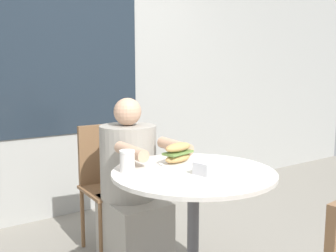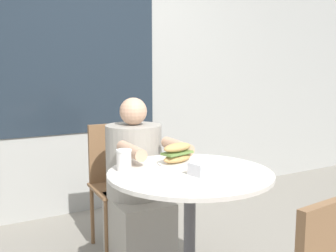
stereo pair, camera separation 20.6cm
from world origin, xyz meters
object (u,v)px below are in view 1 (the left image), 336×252
at_px(cafe_table, 193,208).
at_px(sandwich_on_plate, 178,155).
at_px(drink_cup, 127,161).
at_px(diner_chair, 107,175).
at_px(seated_diner, 132,196).

height_order(cafe_table, sandwich_on_plate, sandwich_on_plate).
bearing_deg(cafe_table, drink_cup, 147.48).
relative_size(diner_chair, drink_cup, 8.09).
distance_m(cafe_table, sandwich_on_plate, 0.30).
height_order(diner_chair, drink_cup, diner_chair).
xyz_separation_m(cafe_table, diner_chair, (-0.01, 0.95, -0.04)).
bearing_deg(sandwich_on_plate, diner_chair, 92.57).
xyz_separation_m(seated_diner, sandwich_on_plate, (0.04, -0.44, 0.34)).
bearing_deg(drink_cup, diner_chair, 70.97).
relative_size(cafe_table, seated_diner, 0.76).
bearing_deg(diner_chair, sandwich_on_plate, 95.15).
height_order(seated_diner, drink_cup, seated_diner).
distance_m(diner_chair, sandwich_on_plate, 0.84).
distance_m(cafe_table, diner_chair, 0.95).
height_order(diner_chair, sandwich_on_plate, same).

